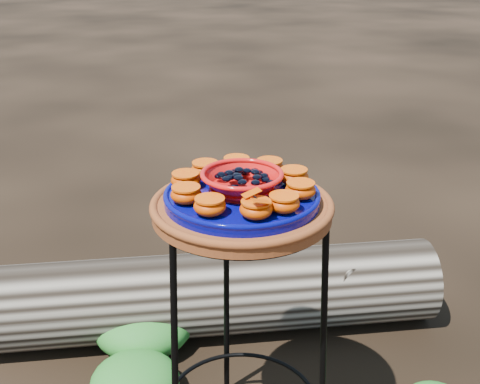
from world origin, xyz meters
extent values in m
cylinder|color=maroon|center=(0.00, 0.00, 0.72)|extent=(0.41, 0.41, 0.03)
cylinder|color=#030539|center=(0.00, 0.00, 0.74)|extent=(0.35, 0.35, 0.02)
ellipsoid|color=#BC2600|center=(0.00, -0.13, 0.78)|extent=(0.07, 0.07, 0.04)
ellipsoid|color=#BC2600|center=(0.07, -0.11, 0.78)|extent=(0.07, 0.07, 0.04)
ellipsoid|color=#BC2600|center=(0.12, -0.05, 0.78)|extent=(0.07, 0.07, 0.04)
ellipsoid|color=#BC2600|center=(0.13, 0.03, 0.78)|extent=(0.07, 0.07, 0.04)
ellipsoid|color=#BC2600|center=(0.09, 0.10, 0.78)|extent=(0.07, 0.07, 0.04)
ellipsoid|color=#BC2600|center=(0.01, 0.13, 0.78)|extent=(0.07, 0.07, 0.04)
ellipsoid|color=#BC2600|center=(-0.07, 0.11, 0.78)|extent=(0.07, 0.07, 0.04)
ellipsoid|color=#BC2600|center=(-0.12, 0.05, 0.78)|extent=(0.07, 0.07, 0.04)
ellipsoid|color=#BC2600|center=(-0.13, -0.03, 0.78)|extent=(0.07, 0.07, 0.04)
ellipsoid|color=#BC2600|center=(-0.09, -0.10, 0.78)|extent=(0.07, 0.07, 0.04)
ellipsoid|color=#276A26|center=(-0.27, 0.24, 0.07)|extent=(0.27, 0.27, 0.13)
ellipsoid|color=#276A26|center=(-0.23, 0.51, 0.08)|extent=(0.34, 0.34, 0.17)
camera|label=1|loc=(-0.26, -1.22, 1.29)|focal=45.00mm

